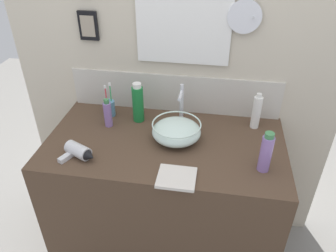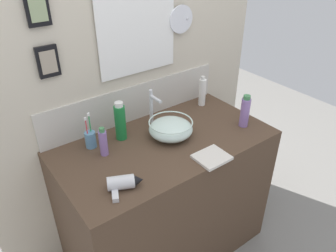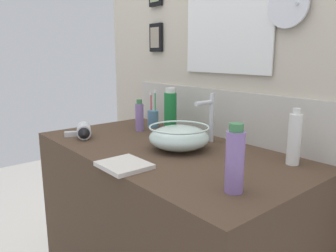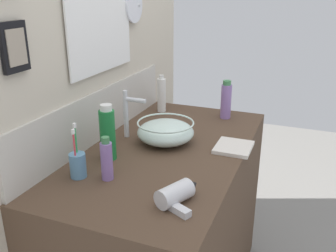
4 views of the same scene
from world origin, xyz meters
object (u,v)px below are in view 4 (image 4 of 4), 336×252
glass_bowl_sink (166,132)px  lotion_bottle (226,100)px  soap_dispenser (162,95)px  hair_drier (178,193)px  shampoo_bottle (107,160)px  toothbrush_cup (78,164)px  hand_towel (234,147)px  faucet (128,111)px  spray_bottle (108,133)px

glass_bowl_sink → lotion_bottle: 0.48m
soap_dispenser → lotion_bottle: bearing=-86.7°
hair_drier → shampoo_bottle: bearing=80.2°
glass_bowl_sink → hair_drier: glass_bowl_sink is taller
soap_dispenser → toothbrush_cup: bearing=-179.2°
soap_dispenser → lotion_bottle: size_ratio=1.01×
soap_dispenser → hand_towel: 0.63m
hand_towel → hair_drier: bearing=171.0°
faucet → lotion_bottle: (0.44, -0.36, -0.03)m
hand_towel → shampoo_bottle: bearing=139.5°
hair_drier → hand_towel: hair_drier is taller
toothbrush_cup → hand_towel: bearing=-46.1°
soap_dispenser → lotion_bottle: soap_dispenser is taller
lotion_bottle → hand_towel: 0.43m
hair_drier → toothbrush_cup: (0.03, 0.41, 0.02)m
hair_drier → lotion_bottle: lotion_bottle is taller
soap_dispenser → hand_towel: soap_dispenser is taller
shampoo_bottle → hand_towel: (0.45, -0.38, -0.07)m
spray_bottle → faucet: bearing=7.3°
hair_drier → spray_bottle: bearing=61.8°
shampoo_bottle → hand_towel: 0.59m
faucet → hand_towel: (0.05, -0.50, -0.12)m
glass_bowl_sink → faucet: size_ratio=1.14×
spray_bottle → hand_towel: 0.56m
toothbrush_cup → spray_bottle: size_ratio=0.89×
toothbrush_cup → lotion_bottle: toothbrush_cup is taller
spray_bottle → lotion_bottle: size_ratio=1.13×
glass_bowl_sink → hair_drier: 0.51m
spray_bottle → shampoo_bottle: (-0.15, -0.08, -0.04)m
hair_drier → lotion_bottle: 0.90m
faucet → hand_towel: bearing=-84.7°
hand_towel → spray_bottle: bearing=122.0°
hair_drier → spray_bottle: size_ratio=0.81×
glass_bowl_sink → shampoo_bottle: 0.41m
glass_bowl_sink → shampoo_bottle: (-0.40, 0.07, 0.02)m
lotion_bottle → hair_drier: bearing=-176.5°
glass_bowl_sink → faucet: faucet is taller
hair_drier → soap_dispenser: soap_dispenser is taller
soap_dispenser → hand_towel: size_ratio=1.20×
toothbrush_cup → hand_towel: 0.68m
hand_towel → glass_bowl_sink: bearing=98.4°
soap_dispenser → hair_drier: bearing=-154.1°
spray_bottle → lotion_bottle: bearing=-25.8°
glass_bowl_sink → faucet: (0.00, 0.19, 0.08)m
spray_bottle → lotion_bottle: 0.76m
toothbrush_cup → shampoo_bottle: bearing=-76.5°
hair_drier → shampoo_bottle: 0.31m
hair_drier → lotion_bottle: bearing=3.5°
shampoo_bottle → soap_dispenser: bearing=8.5°
faucet → hand_towel: size_ratio=1.29×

